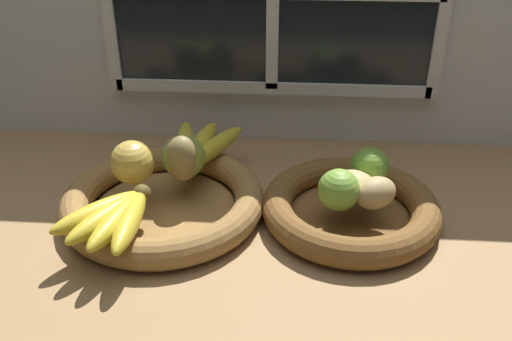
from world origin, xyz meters
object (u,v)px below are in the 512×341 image
lime_near (339,190)px  banana_bunch_front (114,217)px  banana_bunch_back (199,146)px  potato_small (375,193)px  fruit_bowl_right (350,208)px  apple_green_back (184,157)px  chili_pepper (351,189)px  potato_large (353,184)px  fruit_bowl_left (164,201)px  pear_brown (183,158)px  lime_far (370,167)px  apple_golden_left (133,162)px

lime_near → banana_bunch_front: bearing=-167.8°
banana_bunch_back → potato_small: bearing=-26.9°
fruit_bowl_right → banana_bunch_front: 38.20cm
apple_green_back → chili_pepper: (28.29, -3.98, -2.83)cm
potato_large → lime_near: size_ratio=1.13×
fruit_bowl_left → banana_bunch_front: (-4.79, -11.13, 4.30)cm
fruit_bowl_right → banana_bunch_back: banana_bunch_back is taller
pear_brown → lime_near: bearing=-15.0°
potato_large → chili_pepper: size_ratio=0.68×
fruit_bowl_left → fruit_bowl_right: bearing=0.0°
banana_bunch_front → chili_pepper: size_ratio=1.55×
potato_large → lime_far: size_ratio=1.14×
pear_brown → potato_small: 32.16cm
potato_large → lime_near: 4.79cm
apple_golden_left → potato_large: size_ratio=1.00×
banana_bunch_back → lime_far: size_ratio=3.08×
pear_brown → lime_near: size_ratio=1.24×
lime_near → apple_green_back: bearing=162.4°
apple_golden_left → chili_pepper: bearing=-2.3°
chili_pepper → lime_near: bearing=-126.8°
apple_green_back → lime_far: size_ratio=1.15×
apple_green_back → potato_small: size_ratio=1.07×
apple_golden_left → banana_bunch_back: (9.44, 10.47, -2.12)cm
lime_near → chili_pepper: bearing=59.5°
banana_bunch_back → lime_near: size_ratio=3.05×
fruit_bowl_right → banana_bunch_back: size_ratio=1.46×
fruit_bowl_right → chili_pepper: size_ratio=2.67×
chili_pepper → lime_far: bearing=42.5°
pear_brown → lime_far: bearing=1.6°
pear_brown → chili_pepper: 28.52cm
pear_brown → potato_small: size_ratio=1.17×
pear_brown → potato_small: pear_brown is taller
banana_bunch_front → lime_far: size_ratio=2.61×
pear_brown → banana_bunch_back: (1.14, 9.23, -2.48)cm
apple_golden_left → banana_bunch_back: 14.26cm
apple_golden_left → pear_brown: pear_brown is taller
banana_bunch_back → fruit_bowl_left: bearing=-109.4°
lime_near → potato_small: bearing=6.7°
apple_green_back → potato_large: apple_green_back is taller
apple_golden_left → lime_near: (34.04, -5.64, -0.43)cm
chili_pepper → banana_bunch_back: bearing=150.0°
apple_golden_left → fruit_bowl_left: bearing=-19.1°
chili_pepper → apple_golden_left: bearing=171.5°
apple_green_back → lime_near: bearing=-17.6°
banana_bunch_back → potato_small: (30.38, -15.44, 0.95)cm
apple_golden_left → banana_bunch_front: (0.33, -12.91, -2.10)cm
apple_golden_left → lime_near: size_ratio=1.13×
apple_golden_left → potato_small: apple_golden_left is taller
fruit_bowl_left → banana_bunch_front: bearing=-113.3°
banana_bunch_back → potato_small: 34.09cm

